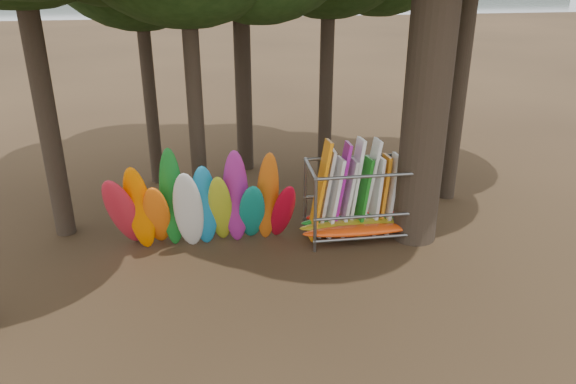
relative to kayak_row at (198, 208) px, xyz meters
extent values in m
plane|color=#47331E|center=(1.98, -1.01, -1.31)|extent=(120.00, 120.00, 0.00)
plane|color=gray|center=(1.98, 58.99, -1.31)|extent=(160.00, 160.00, 0.00)
cylinder|color=black|center=(-3.85, 1.75, 4.47)|extent=(0.54, 0.54, 11.56)
cylinder|color=black|center=(-1.47, 5.40, 3.54)|extent=(0.42, 0.42, 9.70)
cylinder|color=black|center=(1.71, 6.28, 4.50)|extent=(0.59, 0.59, 11.63)
cylinder|color=black|center=(4.49, 5.28, 3.81)|extent=(0.47, 0.47, 10.23)
cylinder|color=black|center=(0.06, 1.74, 4.00)|extent=(0.44, 0.44, 10.62)
ellipsoid|color=red|center=(-1.90, 0.03, -0.04)|extent=(1.04, 2.14, 2.74)
ellipsoid|color=#FC7300|center=(-1.49, -0.03, 0.06)|extent=(0.79, 1.35, 2.84)
ellipsoid|color=orange|center=(-1.07, 0.09, -0.20)|extent=(0.71, 1.75, 2.39)
ellipsoid|color=#177626|center=(-0.66, 0.10, 0.25)|extent=(0.70, 1.19, 3.19)
ellipsoid|color=silver|center=(-0.25, -0.12, -0.03)|extent=(0.83, 1.41, 2.68)
ellipsoid|color=#1981B8|center=(0.16, 0.03, 0.01)|extent=(0.69, 1.24, 2.75)
ellipsoid|color=#A6B522|center=(0.58, 0.01, -0.09)|extent=(0.75, 1.70, 2.57)
ellipsoid|color=#9F2488|center=(0.99, -0.03, 0.22)|extent=(0.74, 1.42, 3.16)
ellipsoid|color=#0E8074|center=(1.40, 0.00, -0.24)|extent=(0.73, 1.72, 2.29)
ellipsoid|color=#CD5C13|center=(1.81, -0.08, 0.19)|extent=(0.60, 1.52, 3.10)
ellipsoid|color=#B0081F|center=(2.23, -0.02, -0.27)|extent=(0.79, 1.67, 2.21)
ellipsoid|color=#F2440D|center=(4.34, -0.19, -0.89)|extent=(3.20, 0.55, 0.24)
ellipsoid|color=#A48A15|center=(4.34, 0.16, -0.89)|extent=(3.24, 0.55, 0.24)
ellipsoid|color=#1C7F24|center=(4.34, 0.47, -0.89)|extent=(3.04, 0.55, 0.24)
ellipsoid|color=red|center=(4.34, 0.80, -0.89)|extent=(2.66, 0.55, 0.24)
cube|color=orange|center=(3.32, 0.40, 0.11)|extent=(0.63, 0.81, 2.84)
cube|color=silver|center=(3.52, 0.56, -0.06)|extent=(0.54, 0.75, 2.52)
cube|color=silver|center=(3.73, 0.44, -0.16)|extent=(0.55, 0.80, 2.32)
cube|color=#A11A9B|center=(3.93, 0.60, 0.03)|extent=(0.57, 0.77, 2.69)
cube|color=silver|center=(4.13, 0.47, -0.20)|extent=(0.47, 0.75, 2.23)
cube|color=white|center=(4.34, 0.63, 0.07)|extent=(0.52, 0.81, 2.78)
cube|color=#1A751C|center=(4.54, 0.40, -0.17)|extent=(0.48, 0.79, 2.30)
cube|color=white|center=(4.75, 0.61, 0.06)|extent=(0.61, 0.79, 2.74)
cube|color=silver|center=(4.95, 0.47, -0.19)|extent=(0.34, 0.77, 2.27)
cube|color=orange|center=(5.15, 0.56, -0.19)|extent=(0.34, 0.76, 2.28)
cube|color=silver|center=(5.36, 0.42, -0.15)|extent=(0.37, 0.76, 2.35)
camera|label=1|loc=(0.34, -13.49, 6.15)|focal=35.00mm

